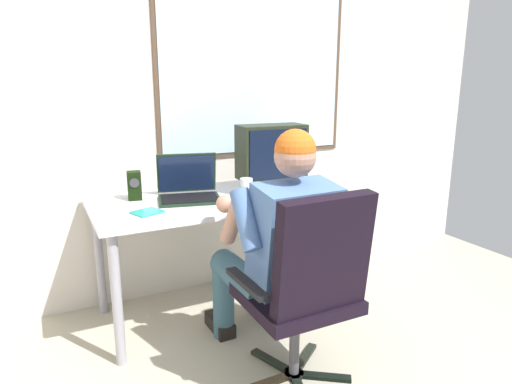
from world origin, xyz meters
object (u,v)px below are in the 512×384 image
object	(u,v)px
desk_speaker	(134,186)
crt_monitor	(272,153)
person_seated	(278,246)
wine_glass	(246,186)
office_chair	(308,282)
cd_case	(147,212)
desk	(223,209)
laptop	(188,187)

from	to	relation	value
desk_speaker	crt_monitor	bearing A→B (deg)	-11.63
person_seated	desk_speaker	xyz separation A→B (m)	(-0.53, 0.78, 0.20)
crt_monitor	wine_glass	xyz separation A→B (m)	(-0.26, -0.18, -0.15)
office_chair	crt_monitor	size ratio (longest dim) A/B	2.29
person_seated	crt_monitor	world-z (taller)	person_seated
desk_speaker	cd_case	bearing A→B (deg)	-90.84
person_seated	cd_case	xyz separation A→B (m)	(-0.53, 0.46, 0.12)
office_chair	person_seated	distance (m)	0.28
desk	person_seated	world-z (taller)	person_seated
crt_monitor	laptop	world-z (taller)	crt_monitor
person_seated	laptop	bearing A→B (deg)	109.46
desk	office_chair	size ratio (longest dim) A/B	1.57
person_seated	desk_speaker	size ratio (longest dim) A/B	7.36
desk	cd_case	distance (m)	0.52
laptop	cd_case	distance (m)	0.37
office_chair	desk_speaker	bearing A→B (deg)	117.07
cd_case	crt_monitor	bearing A→B (deg)	10.13
crt_monitor	cd_case	xyz separation A→B (m)	(-0.82, -0.15, -0.23)
desk_speaker	desk	bearing A→B (deg)	-17.87
crt_monitor	laptop	xyz separation A→B (m)	(-0.52, 0.06, -0.17)
laptop	desk_speaker	bearing A→B (deg)	160.22
crt_monitor	laptop	bearing A→B (deg)	173.15
desk	wine_glass	xyz separation A→B (m)	(0.07, -0.19, 0.18)
wine_glass	desk	bearing A→B (deg)	110.80
desk	crt_monitor	world-z (taller)	crt_monitor
office_chair	desk_speaker	size ratio (longest dim) A/B	5.88
office_chair	laptop	xyz separation A→B (m)	(-0.24, 0.94, 0.27)
desk	desk_speaker	distance (m)	0.54
desk_speaker	laptop	bearing A→B (deg)	-19.78
person_seated	wine_glass	xyz separation A→B (m)	(0.03, 0.43, 0.21)
office_chair	cd_case	distance (m)	0.93
laptop	crt_monitor	bearing A→B (deg)	-6.85
office_chair	wine_glass	bearing A→B (deg)	87.97
desk	person_seated	xyz separation A→B (m)	(0.04, -0.62, -0.03)
crt_monitor	wine_glass	bearing A→B (deg)	-145.49
crt_monitor	cd_case	world-z (taller)	crt_monitor
person_seated	cd_case	bearing A→B (deg)	139.18
crt_monitor	desk_speaker	size ratio (longest dim) A/B	2.57
crt_monitor	cd_case	size ratio (longest dim) A/B	2.41
laptop	wine_glass	xyz separation A→B (m)	(0.27, -0.24, 0.03)
laptop	wine_glass	size ratio (longest dim) A/B	3.00
laptop	desk_speaker	world-z (taller)	laptop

